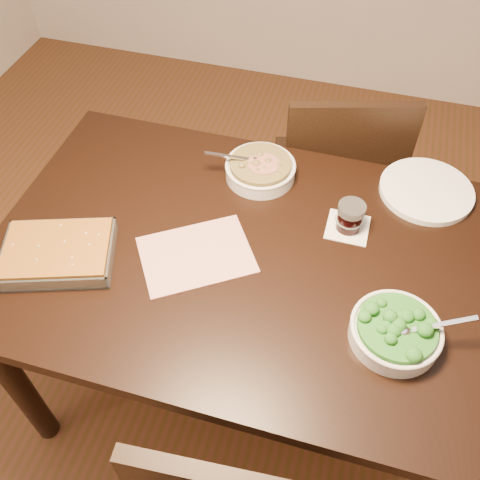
# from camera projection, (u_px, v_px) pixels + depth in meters

# --- Properties ---
(ground) EXTENTS (4.00, 4.00, 0.00)m
(ground) POSITION_uv_depth(u_px,v_px,m) (248.00, 380.00, 1.99)
(ground) COLOR #4A3115
(ground) RESTS_ON ground
(table) EXTENTS (1.40, 0.90, 0.75)m
(table) POSITION_uv_depth(u_px,v_px,m) (251.00, 275.00, 1.49)
(table) COLOR black
(table) RESTS_ON ground
(magazine_a) EXTENTS (0.35, 0.33, 0.01)m
(magazine_a) POSITION_uv_depth(u_px,v_px,m) (196.00, 255.00, 1.41)
(magazine_a) COLOR #A1302E
(magazine_a) RESTS_ON table
(coaster) EXTENTS (0.11, 0.11, 0.00)m
(coaster) POSITION_uv_depth(u_px,v_px,m) (348.00, 227.00, 1.47)
(coaster) COLOR white
(coaster) RESTS_ON table
(stew_bowl) EXTENTS (0.23, 0.21, 0.08)m
(stew_bowl) POSITION_uv_depth(u_px,v_px,m) (260.00, 169.00, 1.59)
(stew_bowl) COLOR silver
(stew_bowl) RESTS_ON table
(broccoli_bowl) EXTENTS (0.24, 0.21, 0.08)m
(broccoli_bowl) POSITION_uv_depth(u_px,v_px,m) (396.00, 331.00, 1.23)
(broccoli_bowl) COLOR silver
(broccoli_bowl) RESTS_ON table
(baking_dish) EXTENTS (0.33, 0.29, 0.05)m
(baking_dish) POSITION_uv_depth(u_px,v_px,m) (58.00, 253.00, 1.38)
(baking_dish) COLOR silver
(baking_dish) RESTS_ON table
(wine_tumbler) EXTENTS (0.07, 0.07, 0.08)m
(wine_tumbler) POSITION_uv_depth(u_px,v_px,m) (350.00, 216.00, 1.44)
(wine_tumbler) COLOR black
(wine_tumbler) RESTS_ON coaster
(dinner_plate) EXTENTS (0.27, 0.27, 0.02)m
(dinner_plate) POSITION_uv_depth(u_px,v_px,m) (426.00, 191.00, 1.56)
(dinner_plate) COLOR white
(dinner_plate) RESTS_ON table
(chair_far) EXTENTS (0.52, 0.52, 0.89)m
(chair_far) POSITION_uv_depth(u_px,v_px,m) (336.00, 175.00, 1.99)
(chair_far) COLOR black
(chair_far) RESTS_ON ground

